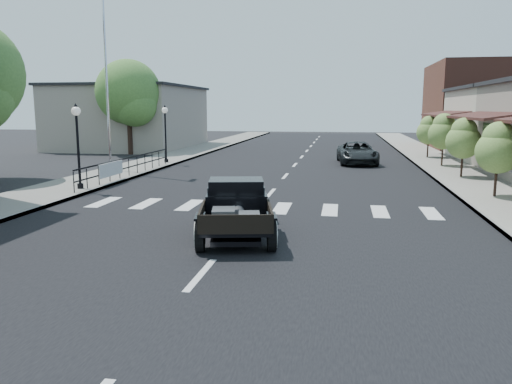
# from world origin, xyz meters

# --- Properties ---
(ground) EXTENTS (120.00, 120.00, 0.00)m
(ground) POSITION_xyz_m (0.00, 0.00, 0.00)
(ground) COLOR black
(ground) RESTS_ON ground
(road) EXTENTS (14.00, 80.00, 0.02)m
(road) POSITION_xyz_m (0.00, 15.00, 0.01)
(road) COLOR black
(road) RESTS_ON ground
(road_markings) EXTENTS (12.00, 60.00, 0.06)m
(road_markings) POSITION_xyz_m (0.00, 10.00, 0.00)
(road_markings) COLOR silver
(road_markings) RESTS_ON ground
(sidewalk_left) EXTENTS (3.00, 80.00, 0.15)m
(sidewalk_left) POSITION_xyz_m (-8.50, 15.00, 0.07)
(sidewalk_left) COLOR gray
(sidewalk_left) RESTS_ON ground
(sidewalk_right) EXTENTS (3.00, 80.00, 0.15)m
(sidewalk_right) POSITION_xyz_m (8.50, 15.00, 0.07)
(sidewalk_right) COLOR gray
(sidewalk_right) RESTS_ON ground
(low_building_left) EXTENTS (10.00, 12.00, 5.00)m
(low_building_left) POSITION_xyz_m (-15.00, 28.00, 2.50)
(low_building_left) COLOR #9F9586
(low_building_left) RESTS_ON ground
(far_building_right) EXTENTS (11.00, 10.00, 7.00)m
(far_building_right) POSITION_xyz_m (15.50, 32.00, 3.50)
(far_building_right) COLOR brown
(far_building_right) RESTS_ON ground
(railing) EXTENTS (0.08, 10.00, 1.00)m
(railing) POSITION_xyz_m (-7.30, 10.00, 0.65)
(railing) COLOR black
(railing) RESTS_ON sidewalk_left
(banner) EXTENTS (0.04, 2.20, 0.60)m
(banner) POSITION_xyz_m (-7.22, 8.00, 0.45)
(banner) COLOR silver
(banner) RESTS_ON sidewalk_left
(lamp_post_b) EXTENTS (0.36, 0.36, 3.37)m
(lamp_post_b) POSITION_xyz_m (-7.60, 6.00, 1.84)
(lamp_post_b) COLOR black
(lamp_post_b) RESTS_ON sidewalk_left
(lamp_post_c) EXTENTS (0.36, 0.36, 3.37)m
(lamp_post_c) POSITION_xyz_m (-7.60, 16.00, 1.84)
(lamp_post_c) COLOR black
(lamp_post_c) RESTS_ON sidewalk_left
(flagpole) EXTENTS (0.12, 0.12, 11.13)m
(flagpole) POSITION_xyz_m (-9.20, 12.00, 5.72)
(flagpole) COLOR silver
(flagpole) RESTS_ON sidewalk_left
(big_tree_far) EXTENTS (4.63, 4.63, 6.79)m
(big_tree_far) POSITION_xyz_m (-12.50, 22.00, 3.40)
(big_tree_far) COLOR #467231
(big_tree_far) RESTS_ON ground
(small_tree_b) EXTENTS (1.57, 1.57, 2.61)m
(small_tree_b) POSITION_xyz_m (8.30, 6.96, 1.46)
(small_tree_b) COLOR olive
(small_tree_b) RESTS_ON sidewalk_right
(small_tree_c) EXTENTS (1.59, 1.59, 2.65)m
(small_tree_c) POSITION_xyz_m (8.30, 12.31, 1.48)
(small_tree_c) COLOR olive
(small_tree_c) RESTS_ON sidewalk_right
(small_tree_d) EXTENTS (1.68, 1.68, 2.80)m
(small_tree_d) POSITION_xyz_m (8.30, 17.10, 1.55)
(small_tree_d) COLOR olive
(small_tree_d) RESTS_ON sidewalk_right
(small_tree_e) EXTENTS (1.56, 1.56, 2.60)m
(small_tree_e) POSITION_xyz_m (8.30, 22.05, 1.45)
(small_tree_e) COLOR olive
(small_tree_e) RESTS_ON sidewalk_right
(hotrod_pickup) EXTENTS (2.89, 4.70, 1.52)m
(hotrod_pickup) POSITION_xyz_m (0.04, 0.27, 0.76)
(hotrod_pickup) COLOR black
(hotrod_pickup) RESTS_ON ground
(second_car) EXTENTS (2.55, 4.90, 1.32)m
(second_car) POSITION_xyz_m (3.64, 18.33, 0.66)
(second_car) COLOR black
(second_car) RESTS_ON ground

